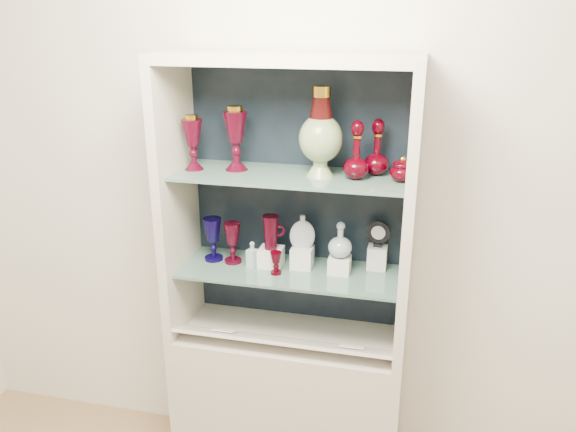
% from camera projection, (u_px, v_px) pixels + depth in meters
% --- Properties ---
extents(wall_back, '(3.50, 0.02, 2.80)m').
position_uv_depth(wall_back, '(299.00, 178.00, 2.45)').
color(wall_back, silver).
rests_on(wall_back, ground).
extents(cabinet_base, '(1.00, 0.40, 0.75)m').
position_uv_depth(cabinet_base, '(288.00, 404.00, 2.59)').
color(cabinet_base, beige).
rests_on(cabinet_base, ground).
extents(cabinet_back_panel, '(0.98, 0.02, 1.15)m').
position_uv_depth(cabinet_back_panel, '(298.00, 196.00, 2.45)').
color(cabinet_back_panel, black).
rests_on(cabinet_back_panel, cabinet_base).
extents(cabinet_side_left, '(0.04, 0.40, 1.15)m').
position_uv_depth(cabinet_side_left, '(178.00, 202.00, 2.37)').
color(cabinet_side_left, beige).
rests_on(cabinet_side_left, cabinet_base).
extents(cabinet_side_right, '(0.04, 0.40, 1.15)m').
position_uv_depth(cabinet_side_right, '(409.00, 219.00, 2.17)').
color(cabinet_side_right, beige).
rests_on(cabinet_side_right, cabinet_base).
extents(cabinet_top_cap, '(1.00, 0.40, 0.04)m').
position_uv_depth(cabinet_top_cap, '(288.00, 58.00, 2.07)').
color(cabinet_top_cap, beige).
rests_on(cabinet_top_cap, cabinet_side_left).
extents(shelf_lower, '(0.92, 0.34, 0.01)m').
position_uv_depth(shelf_lower, '(289.00, 271.00, 2.38)').
color(shelf_lower, slate).
rests_on(shelf_lower, cabinet_side_left).
extents(shelf_upper, '(0.92, 0.34, 0.01)m').
position_uv_depth(shelf_upper, '(289.00, 176.00, 2.24)').
color(shelf_upper, slate).
rests_on(shelf_upper, cabinet_side_left).
extents(label_ledge, '(0.92, 0.17, 0.09)m').
position_uv_depth(label_ledge, '(282.00, 341.00, 2.35)').
color(label_ledge, beige).
rests_on(label_ledge, cabinet_base).
extents(label_card_0, '(0.10, 0.06, 0.03)m').
position_uv_depth(label_card_0, '(352.00, 347.00, 2.29)').
color(label_card_0, white).
rests_on(label_card_0, label_ledge).
extents(label_card_1, '(0.10, 0.06, 0.03)m').
position_uv_depth(label_card_1, '(224.00, 331.00, 2.40)').
color(label_card_1, white).
rests_on(label_card_1, label_ledge).
extents(pedestal_lamp_left, '(0.12, 0.12, 0.26)m').
position_uv_depth(pedestal_lamp_left, '(236.00, 138.00, 2.27)').
color(pedestal_lamp_left, '#430717').
rests_on(pedestal_lamp_left, shelf_upper).
extents(pedestal_lamp_right, '(0.10, 0.10, 0.22)m').
position_uv_depth(pedestal_lamp_right, '(193.00, 143.00, 2.28)').
color(pedestal_lamp_right, '#430717').
rests_on(pedestal_lamp_right, shelf_upper).
extents(enamel_urn, '(0.18, 0.18, 0.35)m').
position_uv_depth(enamel_urn, '(321.00, 132.00, 2.16)').
color(enamel_urn, '#0E461E').
rests_on(enamel_urn, shelf_upper).
extents(ruby_decanter_a, '(0.10, 0.10, 0.26)m').
position_uv_depth(ruby_decanter_a, '(357.00, 147.00, 2.14)').
color(ruby_decanter_a, '#42000A').
rests_on(ruby_decanter_a, shelf_upper).
extents(ruby_decanter_b, '(0.13, 0.13, 0.24)m').
position_uv_depth(ruby_decanter_b, '(377.00, 146.00, 2.20)').
color(ruby_decanter_b, '#42000A').
rests_on(ruby_decanter_b, shelf_upper).
extents(lidded_bowl, '(0.11, 0.11, 0.10)m').
position_uv_depth(lidded_bowl, '(402.00, 169.00, 2.13)').
color(lidded_bowl, '#42000A').
rests_on(lidded_bowl, shelf_upper).
extents(cobalt_goblet, '(0.09, 0.09, 0.19)m').
position_uv_depth(cobalt_goblet, '(213.00, 239.00, 2.45)').
color(cobalt_goblet, '#090139').
rests_on(cobalt_goblet, shelf_lower).
extents(ruby_goblet_tall, '(0.10, 0.10, 0.18)m').
position_uv_depth(ruby_goblet_tall, '(232.00, 243.00, 2.43)').
color(ruby_goblet_tall, '#430717').
rests_on(ruby_goblet_tall, shelf_lower).
extents(ruby_goblet_small, '(0.06, 0.06, 0.10)m').
position_uv_depth(ruby_goblet_small, '(276.00, 263.00, 2.33)').
color(ruby_goblet_small, '#42000A').
rests_on(ruby_goblet_small, shelf_lower).
extents(riser_ruby_pitcher, '(0.10, 0.10, 0.08)m').
position_uv_depth(riser_ruby_pitcher, '(271.00, 257.00, 2.41)').
color(riser_ruby_pitcher, silver).
rests_on(riser_ruby_pitcher, shelf_lower).
extents(ruby_pitcher, '(0.12, 0.09, 0.15)m').
position_uv_depth(ruby_pitcher, '(271.00, 232.00, 2.37)').
color(ruby_pitcher, '#430717').
rests_on(ruby_pitcher, riser_ruby_pitcher).
extents(clear_square_bottle, '(0.05, 0.05, 0.12)m').
position_uv_depth(clear_square_bottle, '(252.00, 254.00, 2.39)').
color(clear_square_bottle, '#9DAEB8').
rests_on(clear_square_bottle, shelf_lower).
extents(riser_flat_flask, '(0.09, 0.09, 0.09)m').
position_uv_depth(riser_flat_flask, '(302.00, 257.00, 2.40)').
color(riser_flat_flask, silver).
rests_on(riser_flat_flask, shelf_lower).
extents(flat_flask, '(0.11, 0.07, 0.15)m').
position_uv_depth(flat_flask, '(302.00, 231.00, 2.36)').
color(flat_flask, '#AEB6C2').
rests_on(flat_flask, riser_flat_flask).
extents(riser_clear_round_decanter, '(0.09, 0.09, 0.07)m').
position_uv_depth(riser_clear_round_decanter, '(339.00, 265.00, 2.35)').
color(riser_clear_round_decanter, silver).
rests_on(riser_clear_round_decanter, shelf_lower).
extents(clear_round_decanter, '(0.11, 0.11, 0.15)m').
position_uv_depth(clear_round_decanter, '(340.00, 241.00, 2.31)').
color(clear_round_decanter, '#9DAEB8').
rests_on(clear_round_decanter, riser_clear_round_decanter).
extents(riser_cameo_medallion, '(0.08, 0.08, 0.10)m').
position_uv_depth(riser_cameo_medallion, '(377.00, 257.00, 2.38)').
color(riser_cameo_medallion, silver).
rests_on(riser_cameo_medallion, shelf_lower).
extents(cameo_medallion, '(0.10, 0.05, 0.12)m').
position_uv_depth(cameo_medallion, '(378.00, 233.00, 2.35)').
color(cameo_medallion, black).
rests_on(cameo_medallion, riser_cameo_medallion).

